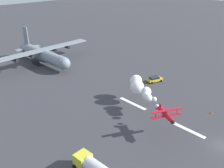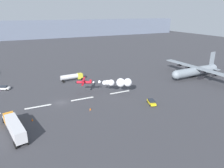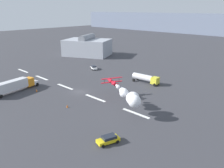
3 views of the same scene
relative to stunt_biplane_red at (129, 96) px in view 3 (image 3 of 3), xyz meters
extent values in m
plane|color=#38383D|center=(-20.15, 0.72, -4.30)|extent=(440.00, 440.00, 0.00)
cube|color=white|center=(-56.60, 0.72, -4.29)|extent=(8.00, 0.90, 0.01)
cube|color=white|center=(-42.02, 0.72, -4.29)|extent=(8.00, 0.90, 0.01)
cube|color=white|center=(-27.44, 0.72, -4.29)|extent=(8.00, 0.90, 0.01)
cube|color=white|center=(-12.86, 0.72, -4.29)|extent=(8.00, 0.90, 0.01)
cube|color=white|center=(1.72, 0.72, -4.29)|extent=(8.00, 0.90, 0.01)
cylinder|color=red|center=(-10.55, 5.23, 0.04)|extent=(5.10, 3.16, 0.94)
cube|color=red|center=(-10.73, 5.32, -0.11)|extent=(3.38, 5.94, 0.12)
cube|color=red|center=(-10.73, 5.32, 1.06)|extent=(3.38, 5.94, 0.12)
cylinder|color=black|center=(-11.71, 3.34, 0.47)|extent=(0.08, 0.08, 1.17)
cylinder|color=black|center=(-9.75, 7.30, 0.47)|extent=(0.08, 0.08, 1.17)
cube|color=red|center=(-8.45, 4.19, 0.49)|extent=(0.67, 0.40, 1.10)
cube|color=red|center=(-8.45, 4.19, 0.09)|extent=(1.43, 2.06, 0.08)
cone|color=black|center=(-13.21, 6.55, 0.04)|extent=(0.98, 1.03, 0.80)
sphere|color=white|center=(-7.45, 3.81, 0.03)|extent=(0.70, 0.70, 0.70)
sphere|color=white|center=(-5.68, 2.46, 0.34)|extent=(1.07, 1.07, 1.07)
sphere|color=white|center=(-3.86, 2.11, -0.18)|extent=(1.70, 1.70, 1.70)
sphere|color=white|center=(-2.90, 1.64, -0.09)|extent=(1.81, 1.81, 1.81)
sphere|color=white|center=(-1.93, 0.54, 0.05)|extent=(2.30, 2.30, 2.30)
sphere|color=white|center=(1.47, -0.31, -0.16)|extent=(3.20, 3.20, 3.20)
sphere|color=white|center=(3.40, -2.10, 0.19)|extent=(2.96, 2.96, 2.96)
cube|color=silver|center=(-35.84, -5.56, -3.20)|extent=(2.76, 2.04, 1.10)
cube|color=orange|center=(-35.46, -7.52, -2.45)|extent=(2.91, 2.83, 2.60)
cube|color=silver|center=(-34.17, -14.28, -2.00)|extent=(4.59, 11.63, 2.80)
cylinder|color=black|center=(-37.10, -5.60, -3.75)|extent=(0.55, 1.15, 1.10)
cylinder|color=black|center=(-34.65, -5.13, -3.75)|extent=(0.55, 1.15, 1.10)
cylinder|color=black|center=(-32.21, -17.85, -3.75)|extent=(0.55, 1.15, 1.10)
cube|color=yellow|center=(-7.06, 22.27, -2.70)|extent=(2.35, 2.53, 2.20)
cylinder|color=silver|center=(-11.85, 21.97, -2.45)|extent=(7.52, 2.56, 2.10)
cylinder|color=black|center=(-6.54, 23.50, -3.80)|extent=(1.02, 0.38, 1.00)
cylinder|color=black|center=(-14.82, 22.98, -3.80)|extent=(1.02, 0.38, 1.00)
cylinder|color=black|center=(-6.39, 21.11, -3.80)|extent=(1.02, 0.38, 1.00)
cylinder|color=black|center=(-14.67, 20.59, -3.80)|extent=(1.02, 0.38, 1.00)
cube|color=yellow|center=(5.96, -13.23, -3.65)|extent=(3.03, 4.72, 0.65)
cube|color=#1E232D|center=(6.02, -13.04, -3.05)|extent=(2.37, 3.00, 0.55)
cylinder|color=black|center=(6.36, -14.97, -3.98)|extent=(0.40, 0.68, 0.64)
cylinder|color=black|center=(7.28, -12.04, -3.98)|extent=(0.40, 0.68, 0.64)
cylinder|color=black|center=(4.64, -14.43, -3.98)|extent=(0.40, 0.68, 0.64)
cylinder|color=black|center=(5.56, -11.50, -3.98)|extent=(0.40, 0.68, 0.64)
cube|color=white|center=(-37.33, 22.36, -3.65)|extent=(4.75, 3.61, 0.65)
cube|color=#1E232D|center=(-37.51, 22.45, -3.05)|extent=(3.11, 2.68, 0.55)
cylinder|color=black|center=(-35.55, 22.46, -3.98)|extent=(0.67, 0.49, 0.64)
cylinder|color=black|center=(-38.30, 23.87, -3.98)|extent=(0.67, 0.49, 0.64)
cylinder|color=black|center=(-36.37, 20.86, -3.98)|extent=(0.67, 0.49, 0.64)
cylinder|color=black|center=(-39.11, 22.26, -3.98)|extent=(0.67, 0.49, 0.64)
cube|color=#9EA3AD|center=(-62.54, 40.68, -0.05)|extent=(27.84, 24.21, 8.49)
cylinder|color=gray|center=(-62.54, 40.68, 5.09)|extent=(9.67, 14.93, 3.60)
cone|color=orange|center=(-29.98, -8.02, -3.92)|extent=(0.44, 0.44, 0.75)
cone|color=orange|center=(-13.34, -8.64, -3.92)|extent=(0.44, 0.44, 0.75)
camera|label=1|loc=(-32.88, 40.41, 24.96)|focal=40.32mm
camera|label=2|loc=(-31.95, -63.01, 23.94)|focal=33.25mm
camera|label=3|loc=(32.58, -40.19, 20.00)|focal=36.86mm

